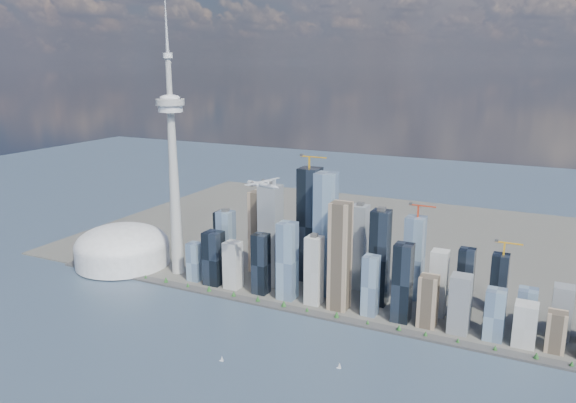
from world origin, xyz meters
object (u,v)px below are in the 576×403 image
at_px(dome_stadium, 122,248).
at_px(airplane, 262,184).
at_px(sailboat_west, 222,359).
at_px(sailboat_east, 339,366).
at_px(needle_tower, 173,163).

distance_m(dome_stadium, airplane, 450.48).
bearing_deg(dome_stadium, airplane, -12.66).
distance_m(airplane, sailboat_west, 284.62).
relative_size(dome_stadium, sailboat_west, 20.59).
bearing_deg(sailboat_east, needle_tower, 152.93).
bearing_deg(sailboat_west, needle_tower, 137.34).
distance_m(airplane, sailboat_east, 313.59).
height_order(needle_tower, airplane, needle_tower).
distance_m(needle_tower, sailboat_west, 446.25).
bearing_deg(dome_stadium, sailboat_east, -18.79).
xyz_separation_m(needle_tower, dome_stadium, (-140.00, -10.00, -196.40)).
relative_size(needle_tower, sailboat_west, 56.67).
height_order(needle_tower, sailboat_east, needle_tower).
distance_m(needle_tower, airplane, 274.62).
xyz_separation_m(airplane, sailboat_east, (182.34, -107.79, -231.24)).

